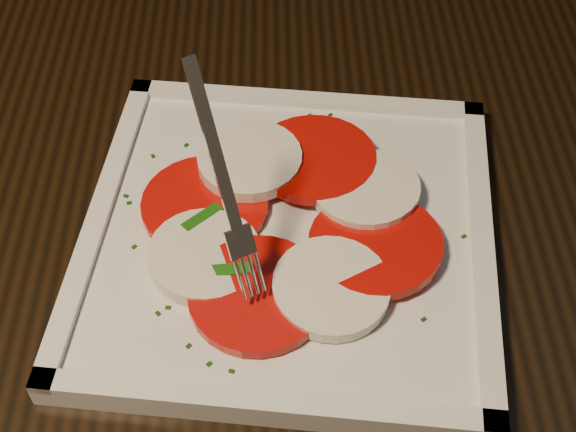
# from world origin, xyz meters

# --- Properties ---
(table) EXTENTS (1.24, 0.87, 0.75)m
(table) POSITION_xyz_m (-0.26, 0.11, 0.65)
(table) COLOR black
(table) RESTS_ON ground
(plate) EXTENTS (0.33, 0.33, 0.01)m
(plate) POSITION_xyz_m (-0.30, 0.09, 0.76)
(plate) COLOR silver
(plate) RESTS_ON table
(caprese_salad) EXTENTS (0.24, 0.23, 0.02)m
(caprese_salad) POSITION_xyz_m (-0.30, 0.09, 0.77)
(caprese_salad) COLOR #C40604
(caprese_salad) RESTS_ON plate
(fork) EXTENTS (0.06, 0.08, 0.14)m
(fork) POSITION_xyz_m (-0.35, 0.06, 0.85)
(fork) COLOR white
(fork) RESTS_ON caprese_salad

